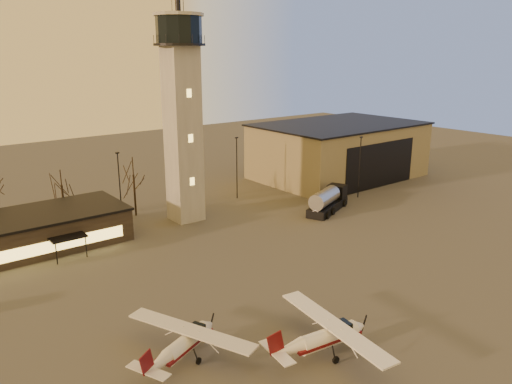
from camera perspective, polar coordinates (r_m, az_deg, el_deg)
ground at (r=51.07m, az=9.81°, el=-11.60°), size 220.00×220.00×0.00m
control_tower at (r=69.30m, az=-8.47°, el=9.83°), size 6.80×6.80×32.60m
hangar at (r=96.66m, az=9.41°, el=4.74°), size 30.60×20.60×10.30m
terminal at (r=66.43m, az=-25.53°, el=-4.38°), size 25.40×12.20×4.30m
light_poles at (r=72.31m, az=-8.18°, el=1.29°), size 58.50×12.25×10.14m
tree_row at (r=74.03m, az=-20.97°, el=1.15°), size 37.20×9.20×8.80m
cessna_front at (r=41.81m, az=8.43°, el=-16.32°), size 9.98×12.58×3.45m
cessna_rear at (r=41.34m, az=-7.77°, el=-16.84°), size 9.30×11.24×3.19m
fuel_truck at (r=75.97m, az=8.19°, el=-1.12°), size 10.09×6.15×3.62m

